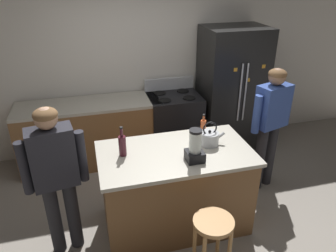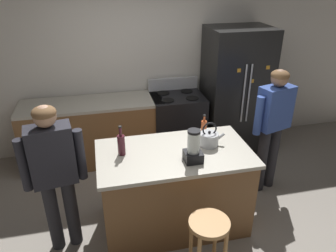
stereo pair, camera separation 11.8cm
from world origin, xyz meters
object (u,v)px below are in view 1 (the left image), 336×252
Objects in this scene: kitchen_island at (175,188)px; blender_appliance at (195,148)px; bar_stool at (213,234)px; bottle_cooking_sauce at (203,125)px; refrigerator at (231,90)px; person_by_sink_right at (271,119)px; person_by_island_left at (55,170)px; tea_kettle at (210,138)px; bottle_wine at (122,145)px; stove_range at (174,124)px.

kitchen_island is 0.65m from blender_appliance.
kitchen_island is at bearing 98.80° from bar_stool.
bottle_cooking_sauce is at bearing 74.71° from bar_stool.
refrigerator is 8.69× the size of bottle_cooking_sauce.
person_by_island_left is at bearing -169.76° from person_by_sink_right.
person_by_island_left is at bearing 173.97° from blender_appliance.
person_by_island_left is 5.74× the size of tea_kettle.
bar_stool is (-1.19, -1.16, -0.45)m from person_by_sink_right.
person_by_island_left is 7.32× the size of bottle_cooking_sauce.
kitchen_island is at bearing -163.64° from person_by_sink_right.
bottle_wine is 1.15× the size of tea_kettle.
bottle_wine is (-1.84, -0.31, 0.08)m from person_by_sink_right.
refrigerator is 2.78× the size of bar_stool.
bottle_wine is at bearing -123.11° from stove_range.
kitchen_island is at bearing -8.12° from bottle_wine.
person_by_island_left reaches higher than tea_kettle.
person_by_sink_right is (2.48, 0.45, 0.02)m from person_by_island_left.
bottle_cooking_sauce is (-0.88, -1.15, 0.07)m from refrigerator.
person_by_sink_right is at bearing -51.86° from stove_range.
person_by_island_left is 5.00× the size of bottle_wine.
kitchen_island is 1.00× the size of person_by_island_left.
person_by_sink_right reaches higher than bar_stool.
stove_range is 1.64× the size of bar_stool.
refrigerator is 1.69× the size of stove_range.
tea_kettle is (1.56, 0.12, 0.06)m from person_by_island_left.
stove_range is 1.56m from tea_kettle.
stove_range reaches higher than kitchen_island.
bottle_cooking_sauce is 1.00m from bottle_wine.
bar_stool is (-0.30, -2.30, 0.05)m from stove_range.
bottle_wine is at bearing 12.17° from person_by_island_left.
person_by_sink_right is 4.79× the size of blender_appliance.
kitchen_island is 1.46m from person_by_sink_right.
person_by_island_left is at bearing -176.90° from kitchen_island.
blender_appliance is at bearing -124.57° from refrigerator.
refrigerator is 2.33m from bottle_wine.
person_by_island_left is at bearing -135.00° from stove_range.
refrigerator is at bearing 37.83° from bottle_wine.
person_by_sink_right is 1.72m from bar_stool.
stove_range is 0.70× the size of person_by_island_left.
refrigerator is 1.17× the size of person_by_sink_right.
refrigerator is 2.93m from person_by_island_left.
tea_kettle is at bearing -160.36° from person_by_sink_right.
bar_stool is 2.14× the size of bottle_wine.
refrigerator is at bearing -1.59° from stove_range.
person_by_island_left is 1.65m from bottle_cooking_sauce.
refrigerator reaches higher than stove_range.
bar_stool is 1.00m from tea_kettle.
tea_kettle is at bearing -97.77° from bottle_cooking_sauce.
person_by_island_left is at bearing -165.46° from bottle_cooking_sauce.
blender_appliance is at bearing -56.05° from kitchen_island.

